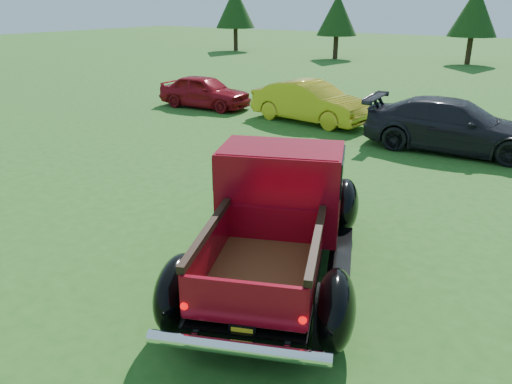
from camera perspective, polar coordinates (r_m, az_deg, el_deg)
ground at (r=8.81m, az=-3.44°, el=-6.50°), size 120.00×120.00×0.00m
tree_far_west at (r=45.02m, az=-2.39°, el=20.32°), size 3.33×3.33×5.20m
tree_west at (r=38.98m, az=9.29°, el=19.37°), size 2.94×2.94×4.60m
tree_mid_left at (r=37.96m, az=23.71°, el=18.35°), size 3.20×3.20×5.00m
pickup_truck at (r=8.05m, az=2.81°, el=-1.90°), size 4.05×5.62×1.96m
show_car_red at (r=20.60m, az=-5.90°, el=11.37°), size 3.91×1.83×1.29m
show_car_yellow at (r=18.01m, az=6.25°, el=10.19°), size 4.47×1.96×1.43m
show_car_grey at (r=15.44m, az=21.70°, el=7.07°), size 5.18×2.44×1.46m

